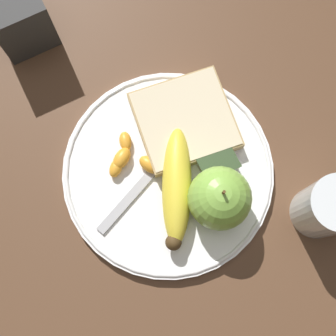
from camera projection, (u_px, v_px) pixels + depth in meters
name	position (u px, v px, depth m)	size (l,w,h in m)	color
ground_plane	(168.00, 173.00, 0.62)	(3.00, 3.00, 0.00)	brown
plate	(168.00, 172.00, 0.62)	(0.28, 0.28, 0.01)	white
juice_glass	(326.00, 208.00, 0.57)	(0.07, 0.07, 0.09)	silver
apple	(220.00, 198.00, 0.56)	(0.08, 0.08, 0.09)	#84BC47
banana	(174.00, 189.00, 0.59)	(0.10, 0.15, 0.04)	yellow
bread_slice	(185.00, 121.00, 0.61)	(0.14, 0.13, 0.02)	tan
fork	(152.00, 172.00, 0.61)	(0.17, 0.08, 0.00)	#B2B2B7
jam_packet	(217.00, 163.00, 0.60)	(0.05, 0.04, 0.02)	silver
orange_segment_0	(122.00, 159.00, 0.61)	(0.04, 0.03, 0.02)	#F9A32D
orange_segment_1	(161.00, 149.00, 0.61)	(0.03, 0.03, 0.02)	#F9A32D
orange_segment_2	(150.00, 165.00, 0.60)	(0.03, 0.04, 0.02)	#F9A32D
orange_segment_3	(159.00, 161.00, 0.61)	(0.04, 0.03, 0.02)	#F9A32D
orange_segment_4	(125.00, 141.00, 0.61)	(0.02, 0.03, 0.01)	#F9A32D
orange_segment_5	(116.00, 168.00, 0.60)	(0.03, 0.03, 0.01)	#F9A32D
condiment_caddy	(19.00, 17.00, 0.62)	(0.07, 0.07, 0.09)	#2D2D2D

